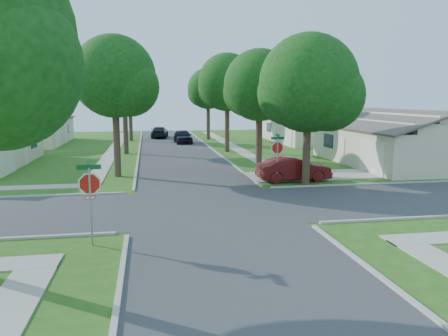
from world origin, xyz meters
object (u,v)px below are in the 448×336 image
stop_sign_ne (277,150)px  tree_e_mid (228,85)px  car_driveway (294,169)px  tree_w_mid (125,82)px  car_curb_west (160,132)px  house_ne_far (310,129)px  car_curb_east (183,136)px  tree_e_near (260,89)px  house_ne_near (395,144)px  tree_w_near (115,80)px  tree_e_far (208,91)px  tree_ne_corner (309,88)px  tree_w_far (130,94)px  stop_sign_sw (90,187)px  house_nw_far (27,130)px

stop_sign_ne → tree_e_mid: 16.84m
stop_sign_ne → car_driveway: size_ratio=0.66×
tree_w_mid → car_driveway: tree_w_mid is taller
car_driveway → car_curb_west: size_ratio=0.90×
house_ne_far → car_curb_east: size_ratio=3.02×
tree_w_mid → stop_sign_ne: bearing=-60.2°
tree_e_near → house_ne_near: (11.24, 1.99, -4.13)m
tree_w_near → tree_w_mid: (0.00, 12.00, 0.37)m
tree_w_near → house_ne_near: tree_w_near is taller
tree_e_near → tree_w_near: bearing=180.0°
car_curb_east → tree_w_near: bearing=-108.5°
tree_e_far → house_ne_near: size_ratio=0.64×
tree_w_mid → house_ne_near: 23.46m
tree_e_mid → tree_ne_corner: tree_e_mid is taller
tree_e_near → tree_ne_corner: bearing=-71.5°
stop_sign_ne → car_curb_east: 25.43m
tree_w_mid → tree_w_far: tree_w_mid is taller
stop_sign_sw → tree_w_mid: bearing=89.9°
house_ne_near → house_ne_far: 18.00m
tree_w_mid → house_ne_far: bearing=21.2°
tree_e_mid → house_nw_far: size_ratio=0.68×
tree_w_near → house_ne_far: size_ratio=0.66×
tree_w_mid → tree_ne_corner: 20.10m
stop_sign_sw → car_curb_west: size_ratio=0.60×
car_driveway → car_curb_east: (-4.80, 24.35, 0.03)m
tree_w_far → tree_ne_corner: (11.01, -29.80, 0.09)m
stop_sign_ne → tree_e_far: 29.57m
stop_sign_sw → car_curb_east: 35.07m
tree_w_mid → tree_ne_corner: tree_w_mid is taller
tree_w_far → car_curb_east: bearing=-35.4°
stop_sign_ne → stop_sign_sw: bearing=-135.0°
tree_e_near → tree_e_far: tree_e_far is taller
tree_e_near → car_driveway: bearing=-70.4°
tree_ne_corner → car_curb_east: size_ratio=1.93×
tree_w_near → car_driveway: size_ratio=2.00×
car_driveway → car_curb_west: (-7.20, 31.79, -0.02)m
house_nw_far → car_driveway: size_ratio=3.03×
tree_w_far → car_curb_west: tree_w_far is taller
house_ne_far → tree_ne_corner: bearing=-111.2°
tree_w_far → house_nw_far: 12.19m
tree_e_mid → car_driveway: tree_e_mid is taller
car_curb_east → stop_sign_ne: bearing=-84.9°
house_ne_near → house_ne_far: bearing=90.0°
tree_w_mid → house_ne_far: size_ratio=0.70×
stop_sign_ne → tree_ne_corner: size_ratio=0.34×
tree_e_mid → stop_sign_ne: bearing=-90.2°
tree_w_mid → house_nw_far: size_ratio=0.70×
tree_w_near → car_curb_west: size_ratio=1.81×
tree_w_mid → house_nw_far: bearing=135.9°
tree_w_near → tree_w_mid: tree_w_mid is taller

